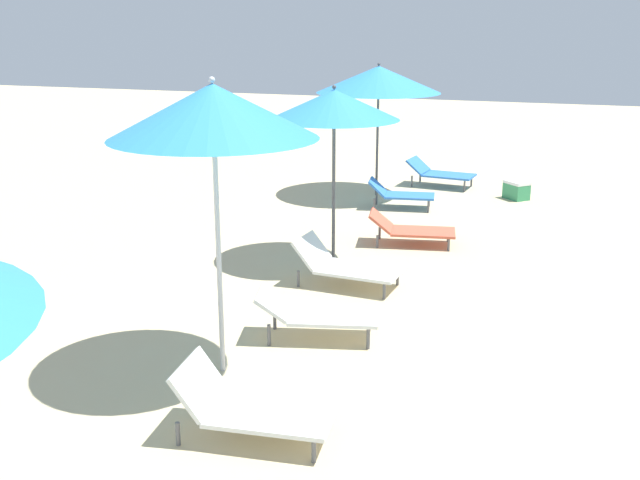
% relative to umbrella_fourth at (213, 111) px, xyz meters
% --- Properties ---
extents(umbrella_fourth, '(2.00, 2.00, 2.96)m').
position_rel_umbrella_fourth_xyz_m(umbrella_fourth, '(0.00, 0.00, 0.00)').
color(umbrella_fourth, silver).
rests_on(umbrella_fourth, ground).
extents(lounger_fourth_shoreside, '(1.44, 0.86, 0.55)m').
position_rel_umbrella_fourth_xyz_m(lounger_fourth_shoreside, '(0.64, 1.06, -2.34)').
color(lounger_fourth_shoreside, white).
rests_on(lounger_fourth_shoreside, ground).
extents(lounger_fourth_inland, '(1.40, 0.81, 0.63)m').
position_rel_umbrella_fourth_xyz_m(lounger_fourth_inland, '(0.78, -1.07, -2.35)').
color(lounger_fourth_inland, white).
rests_on(lounger_fourth_inland, ground).
extents(umbrella_fifth, '(1.87, 1.87, 2.57)m').
position_rel_umbrella_fourth_xyz_m(umbrella_fifth, '(-0.02, 3.83, -0.34)').
color(umbrella_fifth, '#4C4C51').
rests_on(umbrella_fifth, ground).
extents(lounger_fifth_shoreside, '(1.43, 0.82, 0.52)m').
position_rel_umbrella_fourth_xyz_m(lounger_fifth_shoreside, '(0.88, 5.03, -2.38)').
color(lounger_fifth_shoreside, '#D8593F').
rests_on(lounger_fifth_shoreside, ground).
extents(lounger_fifth_inland, '(1.45, 0.78, 0.63)m').
position_rel_umbrella_fourth_xyz_m(lounger_fifth_inland, '(0.45, 2.86, -2.35)').
color(lounger_fifth_inland, white).
rests_on(lounger_fifth_inland, ground).
extents(umbrella_farthest, '(2.44, 2.44, 2.63)m').
position_rel_umbrella_fourth_xyz_m(umbrella_farthest, '(-0.51, 8.28, -0.33)').
color(umbrella_farthest, '#4C4C51').
rests_on(umbrella_farthest, ground).
extents(lounger_farthest_shoreside, '(1.45, 0.83, 0.58)m').
position_rel_umbrella_fourth_xyz_m(lounger_farthest_shoreside, '(0.57, 9.46, -2.34)').
color(lounger_farthest_shoreside, blue).
rests_on(lounger_farthest_shoreside, ground).
extents(lounger_farthest_inland, '(1.30, 0.75, 0.55)m').
position_rel_umbrella_fourth_xyz_m(lounger_farthest_inland, '(0.19, 7.32, -2.35)').
color(lounger_farthest_inland, blue).
rests_on(lounger_farthest_inland, ground).
extents(cooler_box, '(0.57, 0.57, 0.36)m').
position_rel_umbrella_fourth_xyz_m(cooler_box, '(2.22, 8.79, -2.46)').
color(cooler_box, '#338C59').
rests_on(cooler_box, ground).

